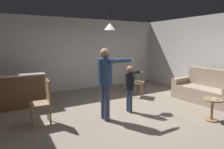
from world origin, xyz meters
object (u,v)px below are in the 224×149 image
at_px(person_adult, 106,76).
at_px(person_child, 130,84).
at_px(kitchen_counter, 21,90).
at_px(side_table_by_couch, 212,107).
at_px(couch_floral, 205,91).
at_px(spare_remote_on_table, 215,99).
at_px(dining_chair_near_wall, 135,80).
at_px(potted_plant_corner, 132,81).
at_px(dining_chair_by_counter, 43,100).

distance_m(person_adult, person_child, 0.85).
height_order(kitchen_counter, side_table_by_couch, kitchen_counter).
relative_size(couch_floral, spare_remote_on_table, 14.34).
distance_m(side_table_by_couch, dining_chair_near_wall, 2.59).
bearing_deg(potted_plant_corner, person_adult, -137.38).
relative_size(couch_floral, dining_chair_near_wall, 1.86).
bearing_deg(side_table_by_couch, couch_floral, 40.58).
bearing_deg(dining_chair_by_counter, spare_remote_on_table, -114.63).
relative_size(kitchen_counter, person_child, 1.03).
bearing_deg(dining_chair_by_counter, couch_floral, -96.06).
xyz_separation_m(dining_chair_near_wall, spare_remote_on_table, (0.35, -2.60, -0.01)).
xyz_separation_m(person_child, dining_chair_near_wall, (1.00, 1.15, -0.21)).
distance_m(couch_floral, spare_remote_on_table, 1.62).
height_order(person_child, dining_chair_near_wall, person_child).
xyz_separation_m(side_table_by_couch, person_child, (-1.36, 1.40, 0.43)).
xyz_separation_m(person_child, potted_plant_corner, (1.30, 1.77, -0.36)).
height_order(potted_plant_corner, spare_remote_on_table, potted_plant_corner).
xyz_separation_m(dining_chair_by_counter, potted_plant_corner, (3.40, 1.46, -0.14)).
distance_m(potted_plant_corner, spare_remote_on_table, 3.23).
distance_m(kitchen_counter, person_child, 3.08).
bearing_deg(kitchen_counter, spare_remote_on_table, -41.37).
height_order(couch_floral, person_child, person_child).
height_order(dining_chair_by_counter, dining_chair_near_wall, same).
relative_size(couch_floral, kitchen_counter, 1.48).
distance_m(dining_chair_by_counter, potted_plant_corner, 3.71).
bearing_deg(person_adult, kitchen_counter, -142.77).
relative_size(dining_chair_by_counter, potted_plant_corner, 1.37).
xyz_separation_m(couch_floral, person_child, (-2.55, 0.39, 0.43)).
height_order(person_child, spare_remote_on_table, person_child).
distance_m(person_adult, dining_chair_near_wall, 2.26).
bearing_deg(person_adult, dining_chair_near_wall, 123.96).
xyz_separation_m(couch_floral, kitchen_counter, (-4.98, 2.26, 0.15)).
height_order(side_table_by_couch, spare_remote_on_table, spare_remote_on_table).
distance_m(person_child, spare_remote_on_table, 1.99).
height_order(kitchen_counter, person_child, person_child).
height_order(side_table_by_couch, dining_chair_near_wall, dining_chair_near_wall).
height_order(person_adult, dining_chair_near_wall, person_adult).
relative_size(person_child, spare_remote_on_table, 9.38).
xyz_separation_m(kitchen_counter, dining_chair_near_wall, (3.43, -0.72, 0.07)).
distance_m(couch_floral, dining_chair_near_wall, 2.19).
relative_size(kitchen_counter, spare_remote_on_table, 9.69).
height_order(couch_floral, person_adult, person_adult).
bearing_deg(person_child, dining_chair_near_wall, 142.03).
xyz_separation_m(side_table_by_couch, dining_chair_by_counter, (-3.46, 1.71, 0.22)).
height_order(side_table_by_couch, person_adult, person_adult).
bearing_deg(dining_chair_by_counter, kitchen_counter, 14.34).
distance_m(couch_floral, dining_chair_by_counter, 4.71).
distance_m(couch_floral, person_adult, 3.42).
xyz_separation_m(kitchen_counter, person_adult, (1.65, -2.02, 0.57)).
bearing_deg(person_adult, person_child, 98.46).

